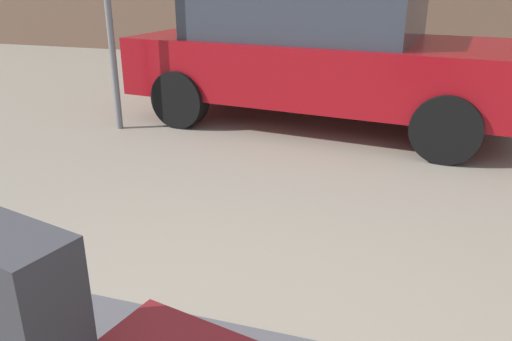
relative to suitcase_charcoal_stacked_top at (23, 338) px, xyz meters
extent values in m
cube|color=#2D2D33|center=(0.00, 0.00, 0.00)|extent=(0.41, 0.29, 0.67)
cube|color=maroon|center=(-0.03, 4.85, -0.03)|extent=(4.48, 2.28, 0.64)
cube|color=#2D333D|center=(-0.27, 4.88, 0.52)|extent=(2.57, 1.85, 0.46)
cylinder|color=black|center=(1.48, 5.53, -0.35)|extent=(0.66, 0.29, 0.64)
cylinder|color=black|center=(1.29, 3.85, -0.35)|extent=(0.66, 0.29, 0.64)
cylinder|color=black|center=(-1.34, 5.86, -0.35)|extent=(0.66, 0.29, 0.64)
cylinder|color=black|center=(-1.53, 4.17, -0.35)|extent=(0.66, 0.29, 0.64)
cylinder|color=slate|center=(-2.17, 3.90, 0.56)|extent=(0.07, 0.07, 2.48)
camera|label=1|loc=(0.98, -0.91, 0.96)|focal=35.64mm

